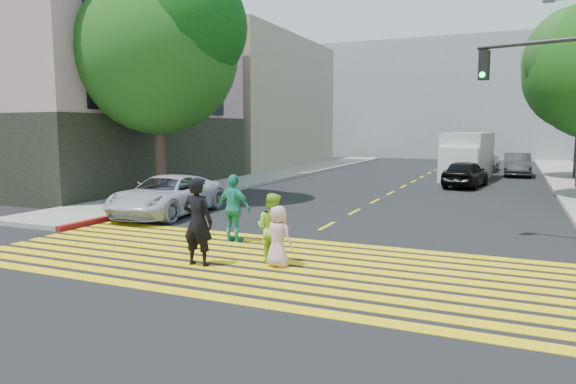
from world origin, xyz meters
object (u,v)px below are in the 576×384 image
Objects in this scene: pedestrian_man at (198,222)px; white_van at (467,157)px; pedestrian_woman at (272,228)px; dark_car_parked at (517,165)px; tree_left at (159,44)px; dark_car_near at (465,174)px; white_sedan at (167,195)px; pedestrian_extra at (234,208)px; silver_car at (484,161)px; pedestrian_child at (278,237)px.

pedestrian_man is 0.32× the size of white_van.
pedestrian_woman is at bearing -150.49° from pedestrian_man.
dark_car_parked is (5.11, 25.75, -0.06)m from pedestrian_woman.
tree_left reaches higher than dark_car_near.
pedestrian_woman reaches higher than white_sedan.
pedestrian_extra is 0.30× the size of white_van.
silver_car is at bearing -88.74° from pedestrian_woman.
pedestrian_woman reaches higher than dark_car_near.
tree_left is 12.29m from pedestrian_man.
pedestrian_woman is 0.39m from pedestrian_child.
pedestrian_child is 29.68m from silver_car.
pedestrian_woman is 0.26× the size of white_van.
tree_left is at bearing 50.84° from dark_car_near.
white_van is (-2.78, -3.80, 0.59)m from dark_car_parked.
pedestrian_woman is 0.38× the size of dark_car_near.
dark_car_parked is at bearing -94.27° from pedestrian_woman.
silver_car is 1.10× the size of dark_car_parked.
dark_car_parked is at bearing -96.74° from pedestrian_extra.
pedestrian_child is 18.05m from dark_car_near.
silver_car is (0.28, 11.66, -0.00)m from dark_car_near.
silver_car is 0.80× the size of white_van.
pedestrian_man is 0.44× the size of dark_car_parked.
pedestrian_child is at bearing -102.01° from dark_car_parked.
tree_left is at bearing 125.08° from white_sedan.
pedestrian_extra is 0.37× the size of silver_car.
pedestrian_woman is at bearing 90.19° from dark_car_near.
dark_car_parked is (13.73, 18.31, -5.69)m from tree_left.
pedestrian_extra is 0.36× the size of white_sedan.
white_van is (-0.31, 4.32, 0.61)m from dark_car_near.
pedestrian_extra is at bearing -96.15° from white_van.
dark_car_near is 4.37m from white_van.
pedestrian_child is (8.89, -7.71, -5.75)m from tree_left.
dark_car_parked is 4.74m from white_van.
silver_car is (2.65, 29.56, 0.03)m from pedestrian_child.
white_sedan is (-6.39, 4.63, 0.02)m from pedestrian_child.
dark_car_near is (8.77, 13.26, 0.02)m from white_sedan.
white_sedan is (-4.27, 2.81, -0.21)m from pedestrian_extra.
dark_car_parked is at bearing 59.28° from white_van.
white_sedan is at bearing 72.38° from silver_car.
pedestrian_child is 2.81m from pedestrian_extra.
tree_left is 5.29× the size of pedestrian_extra.
silver_car is at bearing -82.67° from dark_car_near.
silver_car is (9.05, 24.93, 0.02)m from white_sedan.
white_sedan is at bearing -110.23° from white_van.
white_van is (3.72, 22.81, 0.34)m from pedestrian_man.
dark_car_parked is (11.24, 21.38, 0.04)m from white_sedan.
white_van is (2.06, 22.22, 0.64)m from pedestrian_child.
dark_car_parked is at bearing 124.00° from silver_car.
dark_car_parked reaches higher than dark_car_near.
pedestrian_woman is 1.17× the size of pedestrian_child.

